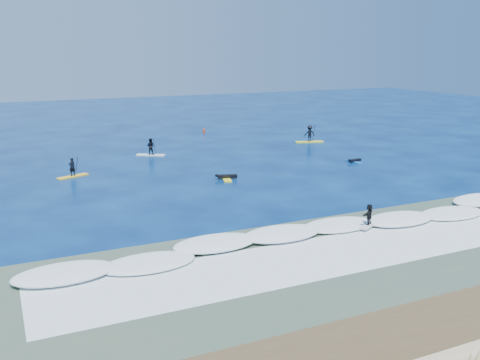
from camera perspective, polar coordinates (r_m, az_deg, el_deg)
name	(u,v)px	position (r m, az deg, el deg)	size (l,w,h in m)	color
ground	(254,191)	(40.24, 1.53, -1.22)	(160.00, 160.00, 0.00)	#03133E
shallow_water	(373,255)	(29.00, 13.99, -7.79)	(90.00, 13.00, 0.01)	#3B5140
breaking_wave	(330,232)	(31.99, 9.53, -5.49)	(40.00, 6.00, 0.30)	white
whitewater	(361,249)	(29.73, 12.79, -7.19)	(34.00, 5.00, 0.02)	silver
sup_paddler_left	(72,170)	(46.70, -17.45, 1.02)	(2.73, 1.63, 1.88)	yellow
sup_paddler_center	(151,148)	(54.16, -9.52, 3.38)	(2.80, 2.14, 2.01)	white
sup_paddler_right	(310,135)	(61.51, 7.43, 4.82)	(3.27, 1.66, 2.23)	yellow
prone_paddler_near	(226,177)	(43.96, -1.48, 0.32)	(1.82, 2.38, 0.48)	#FDF91B
prone_paddler_far	(354,161)	(51.48, 12.10, 2.00)	(1.49, 1.89, 0.39)	blue
wave_surfer	(369,216)	(32.88, 13.59, -3.74)	(1.87, 1.34, 1.34)	silver
marker_buoy	(204,131)	(67.94, -3.86, 5.29)	(0.29, 0.29, 0.69)	red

